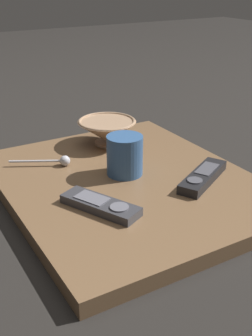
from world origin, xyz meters
TOP-DOWN VIEW (x-y plane):
  - ground_plane at (0.00, 0.00)m, footprint 6.00×6.00m
  - table at (0.00, 0.00)m, footprint 0.56×0.67m
  - cereal_bowl at (0.06, 0.22)m, footprint 0.17×0.17m
  - coffee_mug at (0.01, 0.02)m, footprint 0.09×0.09m
  - teaspoon at (-0.11, 0.15)m, footprint 0.14×0.08m
  - tv_remote_near at (0.15, -0.10)m, footprint 0.19×0.13m
  - tv_remote_far at (-0.12, -0.10)m, footprint 0.13×0.18m

SIDE VIEW (x-z plane):
  - ground_plane at x=0.00m, z-range 0.00..0.00m
  - table at x=0.00m, z-range 0.00..0.03m
  - tv_remote_far at x=-0.12m, z-range 0.03..0.06m
  - tv_remote_near at x=0.15m, z-range 0.03..0.06m
  - teaspoon at x=-0.11m, z-range 0.03..0.06m
  - cereal_bowl at x=0.06m, z-range 0.04..0.11m
  - coffee_mug at x=0.01m, z-range 0.03..0.13m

